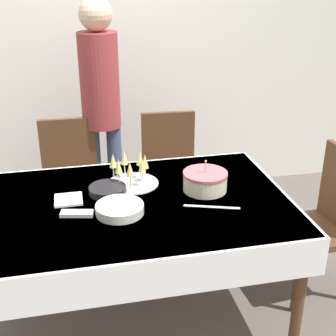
{
  "coord_description": "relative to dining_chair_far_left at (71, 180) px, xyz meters",
  "views": [
    {
      "loc": [
        -0.33,
        -2.24,
        1.96
      ],
      "look_at": [
        0.19,
        0.14,
        0.88
      ],
      "focal_mm": 50.0,
      "sensor_mm": 36.0,
      "label": 1
    }
  ],
  "objects": [
    {
      "name": "dining_chair_far_left",
      "position": [
        0.0,
        0.0,
        0.0
      ],
      "size": [
        0.43,
        0.43,
        0.94
      ],
      "color": "#51331E",
      "rests_on": "ground_plane"
    },
    {
      "name": "plate_stack_main",
      "position": [
        0.25,
        -0.99,
        0.27
      ],
      "size": [
        0.25,
        0.25,
        0.05
      ],
      "color": "silver",
      "rests_on": "dining_table"
    },
    {
      "name": "dining_chair_far_right",
      "position": [
        0.74,
        -0.0,
        0.0
      ],
      "size": [
        0.44,
        0.44,
        0.94
      ],
      "color": "#51331E",
      "rests_on": "ground_plane"
    },
    {
      "name": "dining_chair_right_end",
      "position": [
        1.51,
        -0.87,
        0.0
      ],
      "size": [
        0.45,
        0.45,
        0.94
      ],
      "color": "#51331E",
      "rests_on": "ground_plane"
    },
    {
      "name": "champagne_tray",
      "position": [
        0.36,
        -0.65,
        0.33
      ],
      "size": [
        0.3,
        0.3,
        0.18
      ],
      "color": "silver",
      "rests_on": "dining_table"
    },
    {
      "name": "napkin_pile",
      "position": [
        -0.01,
        -0.79,
        0.25
      ],
      "size": [
        0.15,
        0.15,
        0.01
      ],
      "color": "white",
      "rests_on": "dining_table"
    },
    {
      "name": "person_standing",
      "position": [
        0.26,
        0.18,
        0.55
      ],
      "size": [
        0.28,
        0.28,
        1.75
      ],
      "color": "#3F4C72",
      "rests_on": "ground_plane"
    },
    {
      "name": "plate_stack_dessert",
      "position": [
        0.21,
        -0.75,
        0.26
      ],
      "size": [
        0.21,
        0.21,
        0.04
      ],
      "color": "black",
      "rests_on": "dining_table"
    },
    {
      "name": "ground_plane",
      "position": [
        0.36,
        -0.88,
        -0.51
      ],
      "size": [
        12.0,
        12.0,
        0.0
      ],
      "primitive_type": "plane",
      "color": "#564C47"
    },
    {
      "name": "wall_back",
      "position": [
        0.36,
        0.79,
        0.84
      ],
      "size": [
        8.0,
        0.05,
        2.7
      ],
      "color": "silver",
      "rests_on": "ground_plane"
    },
    {
      "name": "fork_pile",
      "position": [
        0.03,
        -0.96,
        0.25
      ],
      "size": [
        0.18,
        0.1,
        0.02
      ],
      "color": "silver",
      "rests_on": "dining_table"
    },
    {
      "name": "birthday_cake",
      "position": [
        0.76,
        -0.82,
        0.3
      ],
      "size": [
        0.25,
        0.25,
        0.18
      ],
      "color": "beige",
      "rests_on": "dining_table"
    },
    {
      "name": "cake_knife",
      "position": [
        0.73,
        -1.03,
        0.25
      ],
      "size": [
        0.29,
        0.11,
        0.0
      ],
      "color": "silver",
      "rests_on": "dining_table"
    },
    {
      "name": "dining_table",
      "position": [
        0.36,
        -0.88,
        0.14
      ],
      "size": [
        1.66,
        1.12,
        0.76
      ],
      "color": "white",
      "rests_on": "ground_plane"
    }
  ]
}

